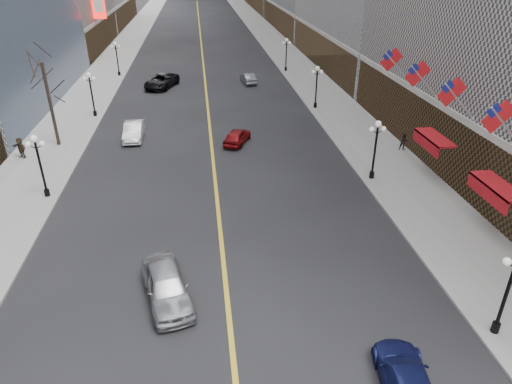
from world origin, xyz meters
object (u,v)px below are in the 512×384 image
object	(u,v)px
streetlamp_east_1	(376,144)
car_sb_near	(406,381)
streetlamp_west_3	(117,55)
car_sb_mid	(237,136)
car_nb_mid	(134,131)
streetlamp_west_2	(91,90)
car_nb_near	(167,286)
streetlamp_east_3	(286,51)
streetlamp_west_1	(39,160)
car_sb_far	(248,78)
car_nb_far	(162,81)
streetlamp_east_0	(510,283)
streetlamp_east_2	(317,83)

from	to	relation	value
streetlamp_east_1	car_sb_near	distance (m)	19.39
streetlamp_west_3	car_sb_mid	distance (m)	30.85
car_nb_mid	streetlamp_west_2	bearing A→B (deg)	123.65
car_nb_mid	car_sb_near	xyz separation A→B (m)	(13.52, -29.56, -0.08)
car_nb_mid	car_sb_mid	size ratio (longest dim) A/B	1.16
car_nb_near	streetlamp_east_3	bearing A→B (deg)	59.34
streetlamp_west_1	streetlamp_west_2	xyz separation A→B (m)	(0.00, 18.00, 0.00)
streetlamp_west_1	car_sb_far	bearing A→B (deg)	59.77
streetlamp_east_3	streetlamp_west_3	distance (m)	23.60
streetlamp_east_3	car_sb_mid	world-z (taller)	streetlamp_east_3
car_sb_far	streetlamp_west_3	bearing A→B (deg)	-25.40
streetlamp_west_3	car_nb_far	size ratio (longest dim) A/B	0.74
car_nb_mid	car_nb_far	world-z (taller)	car_nb_far
streetlamp_east_3	streetlamp_west_1	size ratio (longest dim) A/B	1.00
streetlamp_west_3	car_sb_far	bearing A→B (deg)	-19.07
streetlamp_west_3	car_nb_near	size ratio (longest dim) A/B	0.90
streetlamp_west_1	car_nb_far	distance (m)	29.90
streetlamp_east_3	car_nb_far	bearing A→B (deg)	-158.48
streetlamp_east_0	car_sb_near	size ratio (longest dim) A/B	0.96
streetlamp_east_0	streetlamp_west_2	world-z (taller)	same
streetlamp_east_2	car_nb_far	bearing A→B (deg)	147.21
streetlamp_east_0	car_nb_mid	xyz separation A→B (m)	(-18.83, 27.05, -2.14)
streetlamp_west_3	car_nb_near	distance (m)	48.69
car_nb_far	car_nb_near	bearing A→B (deg)	-65.99
car_nb_mid	car_nb_far	size ratio (longest dim) A/B	0.76
streetlamp_east_1	car_nb_mid	distance (m)	21.94
streetlamp_east_2	streetlamp_east_3	xyz separation A→B (m)	(0.00, 18.00, 0.00)
streetlamp_east_0	streetlamp_west_2	distance (m)	41.39
car_sb_far	streetlamp_east_3	bearing A→B (deg)	-141.83
streetlamp_east_3	car_nb_near	distance (m)	50.08
streetlamp_east_1	car_nb_near	bearing A→B (deg)	-141.20
streetlamp_east_2	car_sb_far	xyz separation A→B (m)	(-6.14, 11.97, -2.23)
streetlamp_west_2	car_nb_mid	world-z (taller)	streetlamp_west_2
streetlamp_west_1	streetlamp_east_1	bearing A→B (deg)	0.00
streetlamp_east_3	streetlamp_west_3	world-z (taller)	same
car_sb_far	car_sb_near	bearing A→B (deg)	84.63
streetlamp_east_2	streetlamp_west_2	size ratio (longest dim) A/B	1.00
streetlamp_east_0	car_nb_far	xyz separation A→B (m)	(-17.33, 45.16, -2.06)
streetlamp_east_3	car_nb_far	world-z (taller)	streetlamp_east_3
streetlamp_west_2	streetlamp_west_3	size ratio (longest dim) A/B	1.00
streetlamp_west_3	streetlamp_west_2	bearing A→B (deg)	-90.00
car_nb_far	streetlamp_west_3	bearing A→B (deg)	152.86
streetlamp_east_0	car_nb_mid	bearing A→B (deg)	124.84
streetlamp_east_0	car_nb_near	xyz separation A→B (m)	(-14.71, 4.17, -2.05)
car_sb_mid	car_sb_far	distance (m)	21.56
streetlamp_west_2	streetlamp_west_3	world-z (taller)	same
streetlamp_east_2	streetlamp_west_1	xyz separation A→B (m)	(-23.60, -18.00, 0.00)
streetlamp_east_3	streetlamp_west_2	xyz separation A→B (m)	(-23.60, -18.00, 0.00)
car_nb_near	streetlamp_west_3	bearing A→B (deg)	86.97
streetlamp_east_2	streetlamp_east_0	bearing A→B (deg)	-90.00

